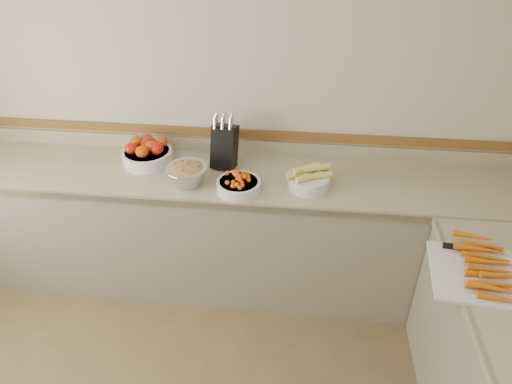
# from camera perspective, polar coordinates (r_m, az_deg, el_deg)

# --- Properties ---
(back_wall) EXTENTS (4.00, 0.00, 4.00)m
(back_wall) POSITION_cam_1_polar(r_m,az_deg,el_deg) (3.08, -5.25, 11.75)
(back_wall) COLOR #B4AD95
(back_wall) RESTS_ON ground_plane
(counter_back) EXTENTS (4.00, 0.65, 1.08)m
(counter_back) POSITION_cam_1_polar(r_m,az_deg,el_deg) (3.22, -5.57, -4.56)
(counter_back) COLOR gray
(counter_back) RESTS_ON ground_plane
(knife_block) EXTENTS (0.18, 0.21, 0.37)m
(knife_block) POSITION_cam_1_polar(r_m,az_deg,el_deg) (2.99, -3.97, 5.83)
(knife_block) COLOR black
(knife_block) RESTS_ON counter_back
(tomato_bowl) EXTENTS (0.34, 0.34, 0.16)m
(tomato_bowl) POSITION_cam_1_polar(r_m,az_deg,el_deg) (3.14, -13.43, 4.82)
(tomato_bowl) COLOR silver
(tomato_bowl) RESTS_ON counter_back
(cherry_tomato_bowl) EXTENTS (0.27, 0.27, 0.13)m
(cherry_tomato_bowl) POSITION_cam_1_polar(r_m,az_deg,el_deg) (2.76, -2.18, 0.97)
(cherry_tomato_bowl) COLOR silver
(cherry_tomato_bowl) RESTS_ON counter_back
(corn_bowl) EXTENTS (0.28, 0.26, 0.15)m
(corn_bowl) POSITION_cam_1_polar(r_m,az_deg,el_deg) (2.81, 6.60, 1.64)
(corn_bowl) COLOR silver
(corn_bowl) RESTS_ON counter_back
(rhubarb_bowl) EXTENTS (0.27, 0.27, 0.15)m
(rhubarb_bowl) POSITION_cam_1_polar(r_m,az_deg,el_deg) (2.84, -8.58, 2.31)
(rhubarb_bowl) COLOR #B2B2BA
(rhubarb_bowl) RESTS_ON counter_back
(cutting_board) EXTENTS (0.57, 0.49, 0.08)m
(cutting_board) POSITION_cam_1_polar(r_m,az_deg,el_deg) (2.45, 27.01, -8.85)
(cutting_board) COLOR silver
(cutting_board) RESTS_ON counter_right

